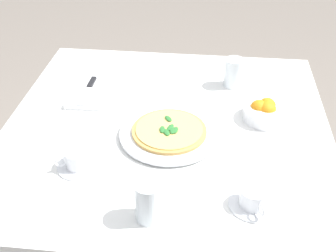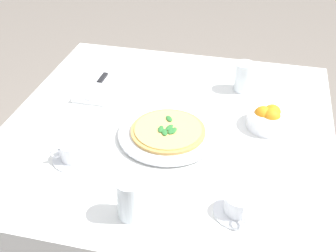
{
  "view_description": "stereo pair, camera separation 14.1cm",
  "coord_description": "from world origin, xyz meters",
  "px_view_note": "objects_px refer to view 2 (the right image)",
  "views": [
    {
      "loc": [
        1.18,
        0.13,
        1.57
      ],
      "look_at": [
        0.03,
        0.01,
        0.75
      ],
      "focal_mm": 46.32,
      "sensor_mm": 36.0,
      "label": 1
    },
    {
      "loc": [
        1.15,
        0.27,
        1.57
      ],
      "look_at": [
        0.03,
        0.01,
        0.75
      ],
      "focal_mm": 46.32,
      "sensor_mm": 36.0,
      "label": 2
    }
  ],
  "objects_px": {
    "water_glass_near_right": "(132,201)",
    "dinner_knife": "(98,85)",
    "pizza_plate": "(168,134)",
    "water_glass_far_right": "(244,79)",
    "coffee_cup_right_edge": "(73,152)",
    "napkin_folded": "(98,87)",
    "pizza": "(168,130)",
    "citrus_bowl": "(269,118)",
    "coffee_cup_left_edge": "(239,205)"
  },
  "relations": [
    {
      "from": "pizza_plate",
      "to": "water_glass_near_right",
      "type": "height_order",
      "value": "water_glass_near_right"
    },
    {
      "from": "napkin_folded",
      "to": "dinner_knife",
      "type": "distance_m",
      "value": 0.01
    },
    {
      "from": "coffee_cup_left_edge",
      "to": "water_glass_near_right",
      "type": "xyz_separation_m",
      "value": [
        0.07,
        -0.26,
        0.02
      ]
    },
    {
      "from": "water_glass_near_right",
      "to": "napkin_folded",
      "type": "height_order",
      "value": "water_glass_near_right"
    },
    {
      "from": "dinner_knife",
      "to": "citrus_bowl",
      "type": "distance_m",
      "value": 0.64
    },
    {
      "from": "pizza_plate",
      "to": "coffee_cup_right_edge",
      "type": "distance_m",
      "value": 0.31
    },
    {
      "from": "coffee_cup_left_edge",
      "to": "coffee_cup_right_edge",
      "type": "distance_m",
      "value": 0.51
    },
    {
      "from": "pizza",
      "to": "napkin_folded",
      "type": "xyz_separation_m",
      "value": [
        -0.23,
        -0.33,
        -0.02
      ]
    },
    {
      "from": "coffee_cup_left_edge",
      "to": "dinner_knife",
      "type": "bearing_deg",
      "value": -131.07
    },
    {
      "from": "pizza",
      "to": "citrus_bowl",
      "type": "bearing_deg",
      "value": 114.03
    },
    {
      "from": "water_glass_far_right",
      "to": "napkin_folded",
      "type": "height_order",
      "value": "water_glass_far_right"
    },
    {
      "from": "pizza",
      "to": "water_glass_far_right",
      "type": "bearing_deg",
      "value": 149.66
    },
    {
      "from": "napkin_folded",
      "to": "dinner_knife",
      "type": "relative_size",
      "value": 1.14
    },
    {
      "from": "coffee_cup_left_edge",
      "to": "napkin_folded",
      "type": "xyz_separation_m",
      "value": [
        -0.51,
        -0.58,
        -0.02
      ]
    },
    {
      "from": "citrus_bowl",
      "to": "dinner_knife",
      "type": "bearing_deg",
      "value": -97.62
    },
    {
      "from": "dinner_knife",
      "to": "pizza",
      "type": "bearing_deg",
      "value": 55.66
    },
    {
      "from": "coffee_cup_right_edge",
      "to": "napkin_folded",
      "type": "xyz_separation_m",
      "value": [
        -0.4,
        -0.08,
        -0.02
      ]
    },
    {
      "from": "coffee_cup_left_edge",
      "to": "citrus_bowl",
      "type": "xyz_separation_m",
      "value": [
        -0.42,
        0.06,
        0.0
      ]
    },
    {
      "from": "water_glass_near_right",
      "to": "citrus_bowl",
      "type": "distance_m",
      "value": 0.59
    },
    {
      "from": "coffee_cup_right_edge",
      "to": "water_glass_far_right",
      "type": "bearing_deg",
      "value": 139.26
    },
    {
      "from": "pizza_plate",
      "to": "dinner_knife",
      "type": "height_order",
      "value": "dinner_knife"
    },
    {
      "from": "coffee_cup_right_edge",
      "to": "dinner_knife",
      "type": "xyz_separation_m",
      "value": [
        -0.4,
        -0.08,
        -0.0
      ]
    },
    {
      "from": "coffee_cup_left_edge",
      "to": "pizza_plate",
      "type": "bearing_deg",
      "value": -137.8
    },
    {
      "from": "pizza_plate",
      "to": "water_glass_far_right",
      "type": "height_order",
      "value": "water_glass_far_right"
    },
    {
      "from": "napkin_folded",
      "to": "dinner_knife",
      "type": "xyz_separation_m",
      "value": [
        0.0,
        -0.0,
        0.01
      ]
    },
    {
      "from": "napkin_folded",
      "to": "pizza",
      "type": "bearing_deg",
      "value": 53.79
    },
    {
      "from": "napkin_folded",
      "to": "citrus_bowl",
      "type": "height_order",
      "value": "citrus_bowl"
    },
    {
      "from": "pizza_plate",
      "to": "coffee_cup_left_edge",
      "type": "relative_size",
      "value": 2.47
    },
    {
      "from": "pizza",
      "to": "water_glass_near_right",
      "type": "distance_m",
      "value": 0.35
    },
    {
      "from": "pizza_plate",
      "to": "water_glass_near_right",
      "type": "xyz_separation_m",
      "value": [
        0.35,
        -0.01,
        0.04
      ]
    },
    {
      "from": "water_glass_near_right",
      "to": "citrus_bowl",
      "type": "bearing_deg",
      "value": 146.67
    },
    {
      "from": "pizza_plate",
      "to": "coffee_cup_right_edge",
      "type": "height_order",
      "value": "coffee_cup_right_edge"
    },
    {
      "from": "pizza",
      "to": "dinner_knife",
      "type": "xyz_separation_m",
      "value": [
        -0.22,
        -0.33,
        -0.0
      ]
    },
    {
      "from": "water_glass_far_right",
      "to": "dinner_knife",
      "type": "distance_m",
      "value": 0.55
    },
    {
      "from": "pizza",
      "to": "dinner_knife",
      "type": "height_order",
      "value": "pizza"
    },
    {
      "from": "water_glass_near_right",
      "to": "dinner_knife",
      "type": "height_order",
      "value": "water_glass_near_right"
    },
    {
      "from": "dinner_knife",
      "to": "citrus_bowl",
      "type": "xyz_separation_m",
      "value": [
        0.09,
        0.64,
        0.0
      ]
    },
    {
      "from": "coffee_cup_right_edge",
      "to": "napkin_folded",
      "type": "height_order",
      "value": "coffee_cup_right_edge"
    },
    {
      "from": "napkin_folded",
      "to": "citrus_bowl",
      "type": "relative_size",
      "value": 1.49
    },
    {
      "from": "water_glass_far_right",
      "to": "citrus_bowl",
      "type": "bearing_deg",
      "value": 26.18
    },
    {
      "from": "coffee_cup_left_edge",
      "to": "water_glass_near_right",
      "type": "height_order",
      "value": "water_glass_near_right"
    },
    {
      "from": "dinner_knife",
      "to": "citrus_bowl",
      "type": "bearing_deg",
      "value": 82.67
    },
    {
      "from": "pizza_plate",
      "to": "citrus_bowl",
      "type": "distance_m",
      "value": 0.34
    },
    {
      "from": "pizza_plate",
      "to": "citrus_bowl",
      "type": "bearing_deg",
      "value": 114.02
    },
    {
      "from": "dinner_knife",
      "to": "water_glass_near_right",
      "type": "bearing_deg",
      "value": 28.96
    },
    {
      "from": "pizza",
      "to": "water_glass_far_right",
      "type": "xyz_separation_m",
      "value": [
        -0.35,
        0.21,
        0.02
      ]
    },
    {
      "from": "pizza_plate",
      "to": "dinner_knife",
      "type": "distance_m",
      "value": 0.4
    },
    {
      "from": "coffee_cup_right_edge",
      "to": "napkin_folded",
      "type": "bearing_deg",
      "value": -169.48
    },
    {
      "from": "pizza_plate",
      "to": "dinner_knife",
      "type": "xyz_separation_m",
      "value": [
        -0.22,
        -0.33,
        0.01
      ]
    },
    {
      "from": "coffee_cup_right_edge",
      "to": "dinner_knife",
      "type": "height_order",
      "value": "coffee_cup_right_edge"
    }
  ]
}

